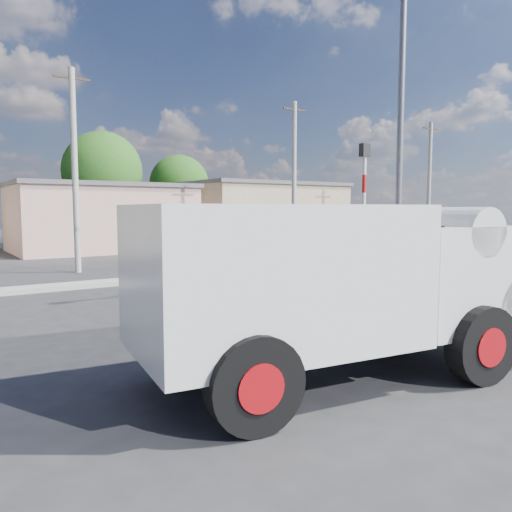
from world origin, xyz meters
TOP-DOWN VIEW (x-y plane):
  - ground_plane at (0.00, 0.00)m, footprint 120.00×120.00m
  - median at (0.00, 8.00)m, footprint 40.00×0.80m
  - truck at (-1.94, -3.11)m, footprint 6.58×3.18m
  - bicycle at (1.82, 1.25)m, footprint 1.76×0.70m
  - cyclist at (1.82, 1.25)m, footprint 0.41×0.60m
  - car_cream at (7.49, 16.46)m, footprint 4.09×2.04m
  - car_red at (16.02, 17.65)m, footprint 4.00×2.69m
  - traffic_pole at (3.20, 1.50)m, footprint 0.28×0.18m
  - streetlight at (4.14, 1.20)m, footprint 2.34×0.22m
  - building_row at (1.10, 22.00)m, footprint 37.80×7.30m
  - tree_row at (-2.27, 28.62)m, footprint 34.13×7.32m
  - utility_poles at (3.25, 12.00)m, footprint 35.40×0.24m

SIDE VIEW (x-z plane):
  - ground_plane at x=0.00m, z-range 0.00..0.00m
  - median at x=0.00m, z-range 0.00..0.16m
  - bicycle at x=1.82m, z-range 0.00..0.91m
  - car_red at x=16.02m, z-range 0.00..1.26m
  - car_cream at x=7.49m, z-range 0.00..1.29m
  - cyclist at x=1.82m, z-range 0.00..1.59m
  - truck at x=-1.94m, z-range 0.14..2.75m
  - building_row at x=1.10m, z-range -0.09..4.35m
  - traffic_pole at x=3.20m, z-range 0.41..4.77m
  - utility_poles at x=3.25m, z-range 0.07..8.07m
  - tree_row at x=-2.27m, z-range 0.78..8.88m
  - streetlight at x=4.14m, z-range 0.46..9.46m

